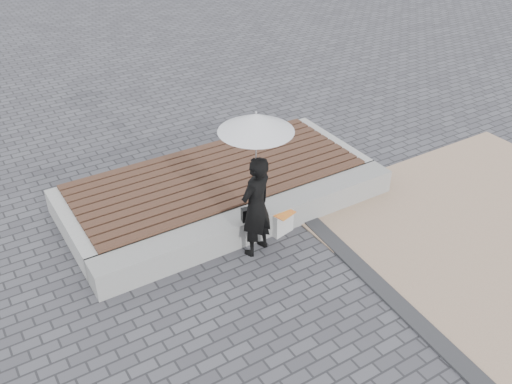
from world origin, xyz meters
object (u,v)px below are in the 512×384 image
seating_ledge (255,222)px  canvas_tote (282,222)px  woman (256,206)px  parasol (256,123)px  handbag (251,214)px

seating_ledge → canvas_tote: (0.34, -0.21, -0.01)m
seating_ledge → woman: size_ratio=3.27×
parasol → handbag: (0.05, 0.21, -1.53)m
handbag → seating_ledge: bearing=57.0°
handbag → canvas_tote: 0.60m
seating_ledge → woman: (-0.22, -0.37, 0.56)m
handbag → woman: bearing=-91.5°
woman → parasol: bearing=-115.8°
canvas_tote → woman: bearing=-175.8°
parasol → handbag: 1.55m
seating_ledge → handbag: size_ratio=17.24×
seating_ledge → parasol: 1.88m
handbag → parasol: bearing=-91.5°
handbag → canvas_tote: handbag is taller
seating_ledge → handbag: 0.38m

